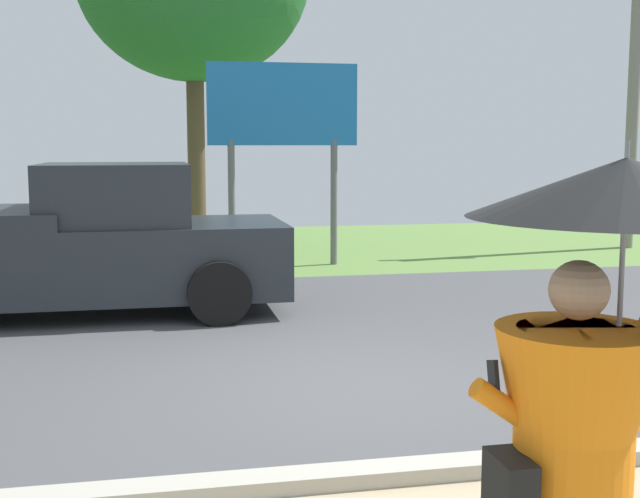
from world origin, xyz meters
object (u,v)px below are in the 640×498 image
at_px(pickup_truck, 78,245).
at_px(roadside_billboard, 283,119).
at_px(monk_pedestrian, 587,402).
at_px(utility_pole, 634,78).

bearing_deg(pickup_truck, roadside_billboard, 52.69).
distance_m(monk_pedestrian, roadside_billboard, 11.49).
relative_size(monk_pedestrian, pickup_truck, 0.41).
bearing_deg(roadside_billboard, pickup_truck, -132.04).
xyz_separation_m(monk_pedestrian, roadside_billboard, (0.69, 11.38, 1.38)).
bearing_deg(monk_pedestrian, roadside_billboard, 83.30).
relative_size(pickup_truck, utility_pole, 0.79).
height_order(utility_pole, roadside_billboard, utility_pole).
height_order(monk_pedestrian, pickup_truck, monk_pedestrian).
height_order(pickup_truck, roadside_billboard, roadside_billboard).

